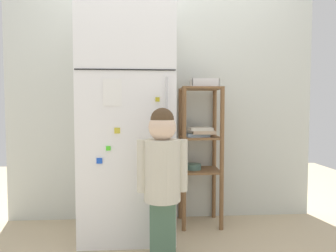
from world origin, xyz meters
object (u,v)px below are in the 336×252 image
refrigerator (129,123)px  pantry_shelf_unit (200,144)px  child_standing (162,170)px  fruit_bin (206,84)px

refrigerator → pantry_shelf_unit: bearing=13.5°
child_standing → pantry_shelf_unit: size_ratio=0.85×
refrigerator → child_standing: (0.25, -0.50, -0.29)m
child_standing → pantry_shelf_unit: bearing=61.1°
fruit_bin → pantry_shelf_unit: bearing=-169.0°
pantry_shelf_unit → refrigerator: bearing=-166.5°
pantry_shelf_unit → fruit_bin: bearing=11.0°
refrigerator → pantry_shelf_unit: refrigerator is taller
fruit_bin → refrigerator: bearing=-166.7°
child_standing → fruit_bin: fruit_bin is taller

